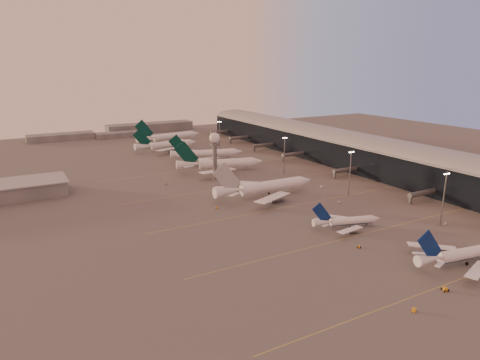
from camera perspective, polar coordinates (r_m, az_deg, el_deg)
ground at (r=169.97m, az=13.29°, el=-9.49°), size 700.00×700.00×0.00m
taxiway_markings at (r=227.82m, az=9.48°, el=-2.84°), size 180.00×185.25×0.02m
terminal at (r=314.69m, az=14.61°, el=3.88°), size 57.00×362.00×23.04m
radar_tower at (r=262.37m, az=-3.40°, el=4.47°), size 6.40×6.40×31.10m
mast_a at (r=207.11m, az=25.53°, el=-2.03°), size 3.60×0.56×25.00m
mast_b at (r=239.36m, az=14.48°, el=1.18°), size 3.60×0.56×25.00m
mast_c at (r=277.72m, az=5.94°, el=3.50°), size 3.60×0.56×25.00m
mast_d at (r=353.01m, az=-2.75°, el=6.09°), size 3.60×0.56×25.00m
distant_horizon at (r=455.70m, az=-15.03°, el=6.41°), size 165.00×37.50×9.00m
narrowbody_near at (r=174.75m, az=27.32°, el=-9.02°), size 40.03×31.72×15.71m
narrowbody_mid at (r=194.49m, az=14.05°, el=-5.49°), size 31.83×25.04×12.75m
widebody_white at (r=233.38m, az=3.42°, el=-1.24°), size 61.66×49.39×21.69m
greentail_a at (r=287.01m, az=-2.60°, el=1.93°), size 58.63×46.75×21.74m
greentail_b at (r=322.42m, az=-4.40°, el=3.34°), size 54.28×43.28×20.13m
greentail_c at (r=361.46m, az=-9.73°, el=4.46°), size 55.05×44.43×19.99m
greentail_d at (r=397.21m, az=-9.38°, el=5.52°), size 63.59×51.08×23.14m
gsv_truck_a at (r=139.83m, az=22.27°, el=-15.45°), size 6.26×4.01×2.38m
gsv_tug_near at (r=154.85m, az=25.68°, el=-13.00°), size 3.38×4.48×1.14m
gsv_catering_a at (r=213.09m, az=25.75°, el=-4.89°), size 5.66×3.98×4.25m
gsv_tug_mid at (r=176.15m, az=15.59°, el=-8.59°), size 3.30×3.50×0.86m
gsv_truck_b at (r=227.36m, az=13.14°, el=-2.78°), size 5.75×3.24×2.19m
gsv_truck_c at (r=214.12m, az=-3.10°, el=-3.56°), size 4.41×4.61×1.90m
gsv_catering_b at (r=253.61m, az=10.88°, el=-0.52°), size 5.63×3.15×4.39m
gsv_tug_far at (r=245.67m, az=0.06°, el=-1.17°), size 2.93×3.67×0.91m
gsv_truck_d at (r=258.96m, az=-9.93°, el=-0.38°), size 2.89×5.89×2.28m
gsv_tug_hangar at (r=309.33m, az=-1.04°, el=2.30°), size 4.32×2.96×1.15m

